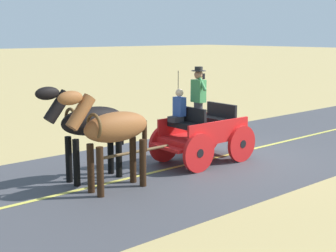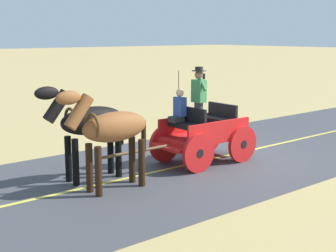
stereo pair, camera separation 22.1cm
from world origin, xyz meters
name	(u,v)px [view 1 (the left image)]	position (x,y,z in m)	size (l,w,h in m)	color
ground_plane	(225,156)	(0.00, 0.00, 0.00)	(200.00, 200.00, 0.00)	tan
road_surface	(225,156)	(0.00, 0.00, 0.00)	(6.03, 160.00, 0.01)	#424247
road_centre_stripe	(225,155)	(0.00, 0.00, 0.01)	(0.12, 160.00, 0.00)	#DBCC4C
horse_drawn_carriage	(201,132)	(-0.04, 0.98, 0.82)	(1.43, 4.50, 2.50)	red
horse_near_side	(112,130)	(-0.48, 4.02, 1.32)	(0.57, 2.13, 2.21)	brown
horse_off_side	(89,123)	(0.45, 4.01, 1.32)	(0.63, 2.13, 2.21)	black
traffic_cone	(214,124)	(2.54, -2.20, 0.25)	(0.32, 0.32, 0.50)	orange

